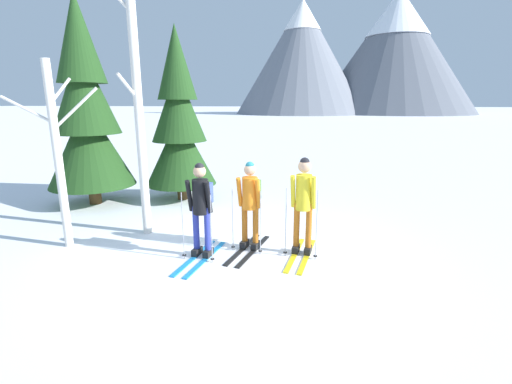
% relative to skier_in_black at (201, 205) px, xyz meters
% --- Properties ---
extents(ground_plane, '(400.00, 400.00, 0.00)m').
position_rel_skier_in_black_xyz_m(ground_plane, '(0.63, 0.28, -0.95)').
color(ground_plane, white).
extents(skier_in_black, '(0.61, 1.62, 1.69)m').
position_rel_skier_in_black_xyz_m(skier_in_black, '(0.00, 0.00, 0.00)').
color(skier_in_black, '#1E84D1').
rests_on(skier_in_black, ground).
extents(skier_in_orange, '(0.60, 1.58, 1.66)m').
position_rel_skier_in_black_xyz_m(skier_in_orange, '(0.76, 0.51, -0.02)').
color(skier_in_orange, black).
rests_on(skier_in_orange, ground).
extents(skier_in_yellow, '(0.61, 1.58, 1.77)m').
position_rel_skier_in_black_xyz_m(skier_in_yellow, '(1.74, 0.46, 0.05)').
color(skier_in_yellow, yellow).
rests_on(skier_in_yellow, ground).
extents(pine_tree_near, '(1.92, 1.92, 4.64)m').
position_rel_skier_in_black_xyz_m(pine_tree_near, '(-1.86, 3.63, 1.17)').
color(pine_tree_near, '#51381E').
rests_on(pine_tree_near, ground).
extents(pine_tree_mid, '(2.20, 2.20, 5.32)m').
position_rel_skier_in_black_xyz_m(pine_tree_mid, '(-4.02, 2.76, 1.48)').
color(pine_tree_mid, '#51381E').
rests_on(pine_tree_mid, ground).
extents(birch_tree_tall, '(1.65, 0.52, 3.41)m').
position_rel_skier_in_black_xyz_m(birch_tree_tall, '(-2.68, -0.03, 0.83)').
color(birch_tree_tall, silver).
rests_on(birch_tree_tall, ground).
extents(birch_tree_slender, '(0.55, 0.52, 5.45)m').
position_rel_skier_in_black_xyz_m(birch_tree_slender, '(-1.55, 0.92, 1.80)').
color(birch_tree_slender, silver).
rests_on(birch_tree_slender, ground).
extents(mountain_ridge_distant, '(53.23, 39.78, 26.70)m').
position_rel_skier_in_black_xyz_m(mountain_ridge_distant, '(9.09, 83.78, 12.26)').
color(mountain_ridge_distant, slate).
rests_on(mountain_ridge_distant, ground).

